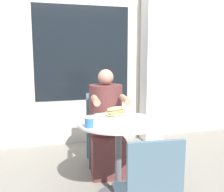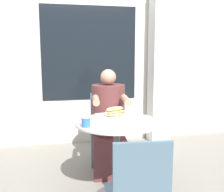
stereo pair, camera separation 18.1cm
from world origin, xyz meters
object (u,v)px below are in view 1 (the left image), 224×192
object	(u,v)px
diner_chair	(101,121)
drink_cup	(89,122)
sandwich_on_plate	(116,112)
empty_chair_across	(150,190)
seated_diner	(106,129)
cafe_table	(118,142)

from	to	relation	value
diner_chair	drink_cup	xyz separation A→B (m)	(-0.35, -1.07, 0.28)
diner_chair	sandwich_on_plate	world-z (taller)	diner_chair
empty_chair_across	drink_cup	bearing A→B (deg)	114.20
seated_diner	sandwich_on_plate	distance (m)	0.50
cafe_table	sandwich_on_plate	world-z (taller)	sandwich_on_plate
diner_chair	sandwich_on_plate	xyz separation A→B (m)	(-0.03, -0.76, 0.28)
empty_chair_across	cafe_table	bearing A→B (deg)	91.18
empty_chair_across	seated_diner	bearing A→B (deg)	91.08
sandwich_on_plate	drink_cup	xyz separation A→B (m)	(-0.32, -0.31, 0.00)
cafe_table	diner_chair	distance (m)	0.94
diner_chair	seated_diner	size ratio (longest dim) A/B	0.73
seated_diner	sandwich_on_plate	bearing A→B (deg)	94.63
cafe_table	empty_chair_across	size ratio (longest dim) A/B	0.89
cafe_table	seated_diner	bearing A→B (deg)	86.47
empty_chair_across	diner_chair	bearing A→B (deg)	91.28
seated_diner	drink_cup	size ratio (longest dim) A/B	13.15
cafe_table	drink_cup	xyz separation A→B (m)	(-0.30, -0.14, 0.24)
empty_chair_across	drink_cup	world-z (taller)	empty_chair_across
seated_diner	sandwich_on_plate	world-z (taller)	seated_diner
diner_chair	drink_cup	size ratio (longest dim) A/B	9.56
sandwich_on_plate	seated_diner	bearing A→B (deg)	88.20
seated_diner	drink_cup	xyz separation A→B (m)	(-0.33, -0.72, 0.29)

